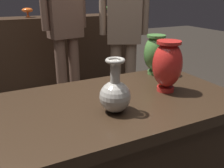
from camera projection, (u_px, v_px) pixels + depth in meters
back_display_shelf at (33, 58)px, 3.05m from camera, size 2.60×0.40×0.99m
vase_centerpiece at (115, 94)px, 0.98m from camera, size 0.13×0.13×0.22m
vase_tall_behind at (167, 64)px, 1.17m from camera, size 0.14×0.14×0.25m
vase_left_accent at (155, 53)px, 1.43m from camera, size 0.14×0.14×0.23m
shelf_vase_center at (27, 10)px, 2.87m from camera, size 0.13×0.13×0.11m
shelf_vase_right at (69, 11)px, 3.14m from camera, size 0.09×0.09×0.08m
shelf_vase_far_right at (109, 8)px, 3.24m from camera, size 0.12×0.12×0.11m
visitor_near_right at (124, 27)px, 2.34m from camera, size 0.43×0.30×1.62m
visitor_center_back at (65, 20)px, 2.37m from camera, size 0.46×0.24×1.71m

